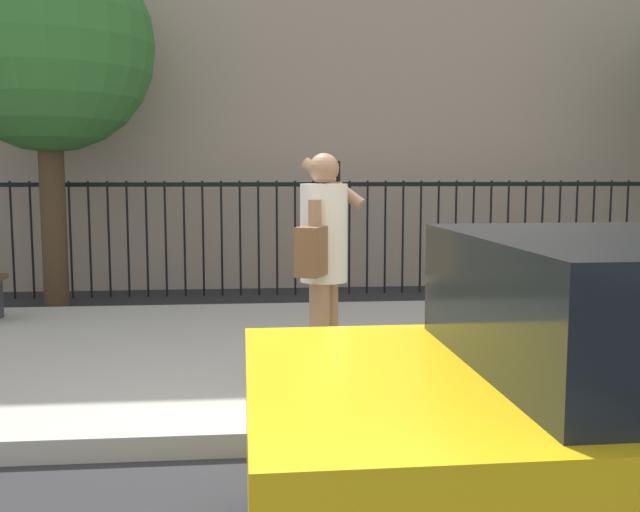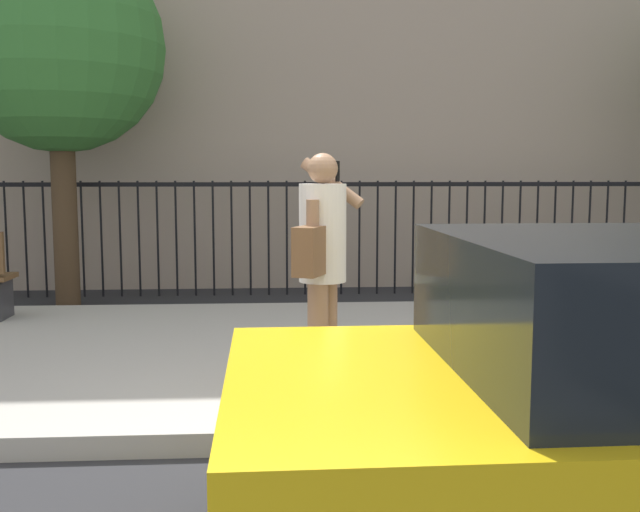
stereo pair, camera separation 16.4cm
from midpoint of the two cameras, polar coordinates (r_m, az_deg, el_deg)
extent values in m
plane|color=#28282B|center=(4.57, -0.05, -15.34)|extent=(60.00, 60.00, 0.00)
cube|color=#B2ADA3|center=(6.63, -1.83, -7.68)|extent=(28.00, 4.40, 0.15)
cube|color=black|center=(10.13, -3.17, 5.64)|extent=(12.00, 0.04, 0.06)
cylinder|color=black|center=(10.68, -23.40, 1.13)|extent=(0.03, 0.03, 1.60)
cylinder|color=black|center=(10.61, -22.09, 1.15)|extent=(0.03, 0.03, 1.60)
cylinder|color=black|center=(10.54, -20.76, 1.18)|extent=(0.03, 0.03, 1.60)
cylinder|color=black|center=(10.47, -19.41, 1.20)|extent=(0.03, 0.03, 1.60)
cylinder|color=black|center=(10.41, -18.05, 1.22)|extent=(0.03, 0.03, 1.60)
cylinder|color=black|center=(10.36, -16.67, 1.24)|extent=(0.03, 0.03, 1.60)
cylinder|color=black|center=(10.31, -15.28, 1.26)|extent=(0.03, 0.03, 1.60)
cylinder|color=black|center=(10.27, -13.88, 1.28)|extent=(0.03, 0.03, 1.60)
cylinder|color=black|center=(10.24, -12.47, 1.30)|extent=(0.03, 0.03, 1.60)
cylinder|color=black|center=(10.21, -11.04, 1.32)|extent=(0.03, 0.03, 1.60)
cylinder|color=black|center=(10.19, -9.61, 1.34)|extent=(0.03, 0.03, 1.60)
cylinder|color=black|center=(10.17, -8.18, 1.36)|extent=(0.03, 0.03, 1.60)
cylinder|color=black|center=(10.16, -6.74, 1.37)|extent=(0.03, 0.03, 1.60)
cylinder|color=black|center=(10.16, -5.30, 1.39)|extent=(0.03, 0.03, 1.60)
cylinder|color=black|center=(10.16, -3.86, 1.40)|extent=(0.03, 0.03, 1.60)
cylinder|color=black|center=(10.17, -2.42, 1.42)|extent=(0.03, 0.03, 1.60)
cylinder|color=black|center=(10.19, -0.99, 1.43)|extent=(0.03, 0.03, 1.60)
cylinder|color=black|center=(10.21, 0.44, 1.44)|extent=(0.03, 0.03, 1.60)
cylinder|color=black|center=(10.24, 1.86, 1.45)|extent=(0.03, 0.03, 1.60)
cylinder|color=black|center=(10.28, 3.27, 1.46)|extent=(0.03, 0.03, 1.60)
cylinder|color=black|center=(10.32, 4.68, 1.47)|extent=(0.03, 0.03, 1.60)
cylinder|color=black|center=(10.37, 6.07, 1.48)|extent=(0.03, 0.03, 1.60)
cylinder|color=black|center=(10.42, 7.44, 1.49)|extent=(0.03, 0.03, 1.60)
cylinder|color=black|center=(10.48, 8.80, 1.49)|extent=(0.03, 0.03, 1.60)
cylinder|color=black|center=(10.54, 10.15, 1.50)|extent=(0.03, 0.03, 1.60)
cylinder|color=black|center=(10.62, 11.48, 1.50)|extent=(0.03, 0.03, 1.60)
cylinder|color=black|center=(10.69, 12.79, 1.51)|extent=(0.03, 0.03, 1.60)
cylinder|color=black|center=(10.77, 14.08, 1.51)|extent=(0.03, 0.03, 1.60)
cylinder|color=black|center=(10.86, 15.35, 1.51)|extent=(0.03, 0.03, 1.60)
cylinder|color=black|center=(10.95, 16.60, 1.51)|extent=(0.03, 0.03, 1.60)
cylinder|color=black|center=(11.05, 17.83, 1.51)|extent=(0.03, 0.03, 1.60)
cylinder|color=black|center=(11.16, 19.03, 1.51)|extent=(0.03, 0.03, 1.60)
cylinder|color=black|center=(11.26, 20.22, 1.51)|extent=(0.03, 0.03, 1.60)
cylinder|color=black|center=(11.38, 21.38, 1.51)|extent=(0.03, 0.03, 1.60)
cylinder|color=black|center=(11.49, 22.52, 1.51)|extent=(0.03, 0.03, 1.60)
cylinder|color=black|center=(3.86, 4.51, -14.42)|extent=(0.64, 0.23, 0.64)
cylinder|color=#936B4C|center=(5.42, -0.23, -5.89)|extent=(0.15, 0.15, 0.77)
cylinder|color=#936B4C|center=(5.24, -0.95, -6.33)|extent=(0.15, 0.15, 0.77)
cylinder|color=silver|center=(5.22, -0.59, 1.82)|extent=(0.45, 0.45, 0.70)
sphere|color=#936B4C|center=(5.20, -0.60, 6.89)|extent=(0.22, 0.22, 0.22)
cylinder|color=#936B4C|center=(5.39, 0.11, 5.74)|extent=(0.48, 0.28, 0.38)
cylinder|color=#936B4C|center=(5.03, -1.35, 1.40)|extent=(0.09, 0.09, 0.54)
cube|color=black|center=(5.32, 0.55, 6.67)|extent=(0.04, 0.07, 0.15)
cube|color=brown|center=(4.99, -1.58, 0.38)|extent=(0.26, 0.32, 0.34)
cylinder|color=#4C3823|center=(9.82, -20.67, 3.61)|extent=(0.31, 0.31, 2.55)
sphere|color=#387A33|center=(9.94, -21.15, 15.22)|extent=(2.65, 2.65, 2.65)
camera|label=1|loc=(0.08, -90.85, -0.10)|focal=40.77mm
camera|label=2|loc=(0.08, 89.15, 0.10)|focal=40.77mm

